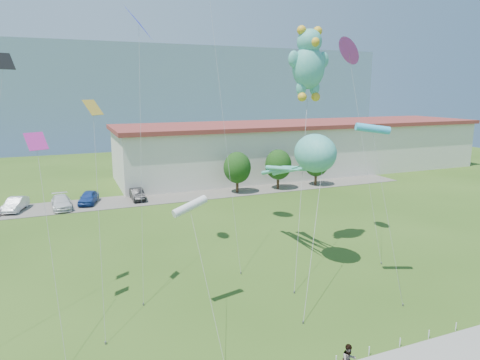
# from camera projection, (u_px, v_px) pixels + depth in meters

# --- Properties ---
(ground) EXTENTS (160.00, 160.00, 0.00)m
(ground) POSITION_uv_depth(u_px,v_px,m) (305.00, 355.00, 21.84)
(ground) COLOR #2F4E16
(ground) RESTS_ON ground
(parking_strip) EXTENTS (70.00, 6.00, 0.06)m
(parking_strip) POSITION_uv_depth(u_px,v_px,m) (160.00, 198.00, 53.52)
(parking_strip) COLOR #59544C
(parking_strip) RESTS_ON ground
(hill_ridge) EXTENTS (160.00, 50.00, 25.00)m
(hill_ridge) POSITION_uv_depth(u_px,v_px,m) (99.00, 93.00, 127.92)
(hill_ridge) COLOR #7593A1
(hill_ridge) RESTS_ON ground
(warehouse) EXTENTS (61.00, 15.00, 8.20)m
(warehouse) POSITION_uv_depth(u_px,v_px,m) (304.00, 147.00, 70.50)
(warehouse) COLOR beige
(warehouse) RESTS_ON ground
(tree_near) EXTENTS (3.60, 3.60, 5.47)m
(tree_near) POSITION_uv_depth(u_px,v_px,m) (237.00, 168.00, 55.64)
(tree_near) COLOR #3F2B19
(tree_near) RESTS_ON ground
(tree_mid) EXTENTS (3.60, 3.60, 5.47)m
(tree_mid) POSITION_uv_depth(u_px,v_px,m) (278.00, 165.00, 57.87)
(tree_mid) COLOR #3F2B19
(tree_mid) RESTS_ON ground
(tree_far) EXTENTS (3.60, 3.60, 5.47)m
(tree_far) POSITION_uv_depth(u_px,v_px,m) (316.00, 162.00, 60.11)
(tree_far) COLOR #3F2B19
(tree_far) RESTS_ON ground
(pedestrian_right) EXTENTS (0.80, 0.64, 1.60)m
(pedestrian_right) POSITION_uv_depth(u_px,v_px,m) (349.00, 360.00, 19.90)
(pedestrian_right) COLOR gray
(pedestrian_right) RESTS_ON sidewalk
(parked_car_silver) EXTENTS (2.67, 4.71, 1.47)m
(parked_car_silver) POSITION_uv_depth(u_px,v_px,m) (15.00, 204.00, 47.74)
(parked_car_silver) COLOR silver
(parked_car_silver) RESTS_ON parking_strip
(parked_car_white) EXTENTS (2.34, 5.07, 1.44)m
(parked_car_white) POSITION_uv_depth(u_px,v_px,m) (61.00, 202.00, 48.59)
(parked_car_white) COLOR silver
(parked_car_white) RESTS_ON parking_strip
(parked_car_blue) EXTENTS (2.95, 4.66, 1.48)m
(parked_car_blue) POSITION_uv_depth(u_px,v_px,m) (88.00, 197.00, 50.68)
(parked_car_blue) COLOR navy
(parked_car_blue) RESTS_ON parking_strip
(parked_car_black) EXTENTS (1.47, 4.14, 1.36)m
(parked_car_black) POSITION_uv_depth(u_px,v_px,m) (137.00, 194.00, 52.52)
(parked_car_black) COLOR black
(parked_car_black) RESTS_ON parking_strip
(octopus_kite) EXTENTS (6.20, 13.09, 10.19)m
(octopus_kite) POSITION_uv_depth(u_px,v_px,m) (307.00, 160.00, 32.00)
(octopus_kite) COLOR teal
(octopus_kite) RESTS_ON ground
(teddy_bear_kite) EXTENTS (6.40, 7.84, 18.05)m
(teddy_bear_kite) POSITION_uv_depth(u_px,v_px,m) (309.00, 62.00, 33.00)
(teddy_bear_kite) COLOR teal
(teddy_bear_kite) RESTS_ON ground
(small_kite_cyan) EXTENTS (0.78, 4.49, 11.28)m
(small_kite_cyan) POSITION_uv_depth(u_px,v_px,m) (373.00, 130.00, 27.34)
(small_kite_cyan) COLOR #34B8ED
(small_kite_cyan) RESTS_ON ground
(small_kite_purple) EXTENTS (1.80, 6.52, 17.11)m
(small_kite_purple) POSITION_uv_depth(u_px,v_px,m) (350.00, 55.00, 35.11)
(small_kite_purple) COLOR #BC30C2
(small_kite_purple) RESTS_ON ground
(small_kite_pink) EXTENTS (1.41, 6.69, 10.89)m
(small_kite_pink) POSITION_uv_depth(u_px,v_px,m) (39.00, 164.00, 23.41)
(small_kite_pink) COLOR #D32F9A
(small_kite_pink) RESTS_ON ground
(small_kite_black) EXTENTS (2.77, 6.18, 15.29)m
(small_kite_black) POSITION_uv_depth(u_px,v_px,m) (0.00, 96.00, 23.75)
(small_kite_black) COLOR black
(small_kite_black) RESTS_ON ground
(small_kite_blue) EXTENTS (2.84, 8.83, 18.75)m
(small_kite_blue) POSITION_uv_depth(u_px,v_px,m) (139.00, 29.00, 31.05)
(small_kite_blue) COLOR #272DE2
(small_kite_blue) RESTS_ON ground
(small_kite_yellow) EXTENTS (1.29, 6.21, 12.67)m
(small_kite_yellow) POSITION_uv_depth(u_px,v_px,m) (94.00, 133.00, 25.07)
(small_kite_yellow) COLOR gold
(small_kite_yellow) RESTS_ON ground
(small_kite_white) EXTENTS (0.50, 7.32, 7.01)m
(small_kite_white) POSITION_uv_depth(u_px,v_px,m) (190.00, 207.00, 25.03)
(small_kite_white) COLOR silver
(small_kite_white) RESTS_ON ground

